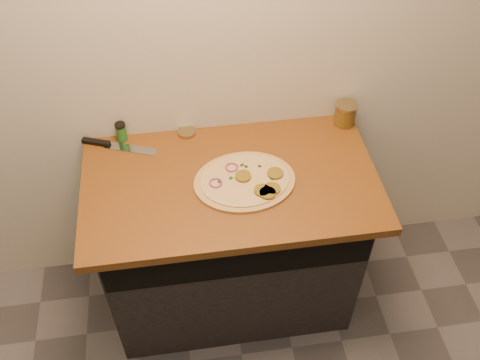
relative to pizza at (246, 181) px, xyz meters
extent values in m
cube|color=beige|center=(-0.06, 0.36, 0.44)|extent=(4.00, 0.02, 2.70)
cube|color=black|center=(-0.06, 0.06, -0.48)|extent=(1.10, 0.60, 0.86)
cube|color=brown|center=(-0.06, 0.03, -0.03)|extent=(1.20, 0.70, 0.04)
cylinder|color=tan|center=(0.00, 0.00, 0.00)|extent=(0.43, 0.43, 0.01)
cylinder|color=#F6E8A2|center=(0.00, 0.00, 0.01)|extent=(0.37, 0.37, 0.01)
cylinder|color=brown|center=(0.07, -0.09, 0.01)|extent=(0.07, 0.07, 0.01)
cylinder|color=brown|center=(0.12, 0.01, 0.01)|extent=(0.07, 0.07, 0.01)
cylinder|color=brown|center=(-0.01, 0.02, 0.01)|extent=(0.07, 0.07, 0.01)
cylinder|color=brown|center=(0.05, -0.07, 0.01)|extent=(0.07, 0.07, 0.01)
cylinder|color=brown|center=(0.09, -0.07, 0.01)|extent=(0.07, 0.07, 0.01)
torus|color=#7A2E66|center=(-0.12, 0.00, 0.01)|extent=(0.05, 0.05, 0.01)
torus|color=#7A2E66|center=(-0.05, 0.07, 0.01)|extent=(0.05, 0.05, 0.01)
cube|color=black|center=(0.12, 0.02, 0.01)|extent=(0.02, 0.02, 0.00)
cube|color=black|center=(0.10, -0.01, 0.01)|extent=(0.02, 0.02, 0.00)
cube|color=black|center=(-0.10, 0.00, 0.01)|extent=(0.02, 0.02, 0.00)
cube|color=black|center=(-0.06, 0.02, 0.01)|extent=(0.02, 0.02, 0.00)
cube|color=black|center=(-0.02, 0.04, 0.01)|extent=(0.02, 0.01, 0.00)
cube|color=black|center=(0.01, 0.07, 0.01)|extent=(0.02, 0.02, 0.00)
cube|color=black|center=(0.07, 0.07, 0.01)|extent=(0.02, 0.01, 0.00)
cube|color=black|center=(0.00, 0.08, 0.01)|extent=(0.02, 0.02, 0.00)
cube|color=#B7BAC1|center=(-0.46, 0.27, -0.01)|extent=(0.23, 0.12, 0.01)
cube|color=black|center=(-0.60, 0.32, 0.00)|extent=(0.13, 0.07, 0.02)
cylinder|color=#9E8A5C|center=(-0.21, 0.33, 0.00)|extent=(0.08, 0.08, 0.02)
cylinder|color=maroon|center=(0.49, 0.30, 0.04)|extent=(0.09, 0.09, 0.09)
cylinder|color=#9E8A5C|center=(0.49, 0.30, 0.09)|extent=(0.10, 0.10, 0.02)
cylinder|color=#1D5D1D|center=(-0.49, 0.33, 0.03)|extent=(0.04, 0.04, 0.08)
cylinder|color=black|center=(-0.49, 0.33, 0.07)|extent=(0.04, 0.04, 0.01)
cylinder|color=white|center=(0.07, -0.04, -0.01)|extent=(0.18, 0.18, 0.00)
camera|label=1|loc=(-0.23, -1.45, 1.56)|focal=40.00mm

